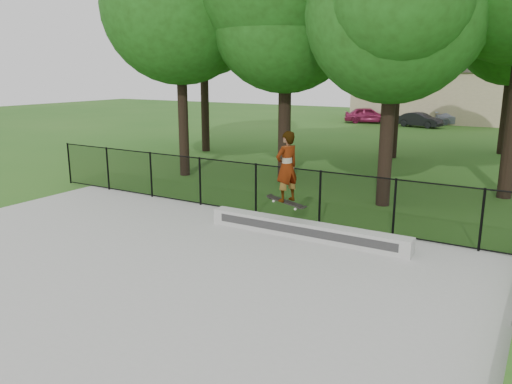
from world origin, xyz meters
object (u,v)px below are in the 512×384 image
grind_ledge (305,230)px  skater_airborne (287,168)px  car_a (368,115)px  car_c (459,118)px  car_b (420,120)px

grind_ledge → skater_airborne: bearing=-157.8°
car_a → skater_airborne: size_ratio=1.97×
grind_ledge → car_a: car_a is taller
car_c → car_a: bearing=91.1°
skater_airborne → car_a: bearing=104.7°
car_b → skater_airborne: 28.22m
car_c → skater_airborne: (1.02, -31.24, 1.28)m
car_c → grind_ledge: bearing=165.2°
car_b → grind_ledge: bearing=-157.8°
car_a → car_c: car_a is taller
grind_ledge → car_b: size_ratio=1.77×
car_c → skater_airborne: 31.29m
car_b → car_c: bearing=-20.2°
car_b → skater_airborne: (3.26, -28.01, 1.28)m
car_a → skater_airborne: (7.61, -29.02, 1.18)m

